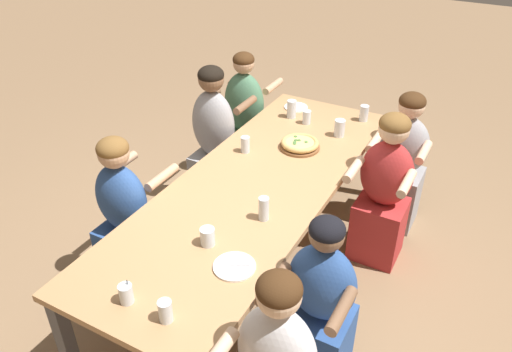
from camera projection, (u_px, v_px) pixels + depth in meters
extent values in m
plane|color=#896B4C|center=(256.00, 269.00, 3.58)|extent=(18.00, 18.00, 0.00)
cube|color=tan|center=(256.00, 185.00, 3.19)|extent=(2.72, 0.94, 0.04)
cube|color=#4C4C51|center=(373.00, 160.00, 4.19)|extent=(0.07, 0.07, 0.70)
cube|color=#4C4C51|center=(67.00, 346.00, 2.59)|extent=(0.07, 0.07, 0.70)
cube|color=#4C4C51|center=(285.00, 138.00, 4.52)|extent=(0.07, 0.07, 0.70)
cylinder|color=brown|center=(300.00, 147.00, 3.55)|extent=(0.29, 0.29, 0.02)
torus|color=tan|center=(300.00, 143.00, 3.54)|extent=(0.27, 0.27, 0.04)
cylinder|color=#E5C675|center=(300.00, 144.00, 3.54)|extent=(0.22, 0.22, 0.03)
cylinder|color=#4C7A3D|center=(296.00, 136.00, 3.59)|extent=(0.02, 0.02, 0.01)
cylinder|color=#4C7A3D|center=(306.00, 142.00, 3.52)|extent=(0.02, 0.02, 0.01)
cylinder|color=#4C7A3D|center=(296.00, 140.00, 3.55)|extent=(0.02, 0.02, 0.01)
cylinder|color=#4C7A3D|center=(295.00, 142.00, 3.52)|extent=(0.02, 0.02, 0.01)
cylinder|color=#4C7A3D|center=(295.00, 144.00, 3.50)|extent=(0.02, 0.02, 0.01)
cylinder|color=#4C7A3D|center=(299.00, 140.00, 3.54)|extent=(0.02, 0.02, 0.01)
cylinder|color=white|center=(296.00, 107.00, 4.13)|extent=(0.19, 0.19, 0.01)
cube|color=#B7B7BC|center=(296.00, 106.00, 4.12)|extent=(0.11, 0.10, 0.01)
cylinder|color=white|center=(234.00, 266.00, 2.52)|extent=(0.22, 0.22, 0.01)
cube|color=#B7B7BC|center=(234.00, 265.00, 2.51)|extent=(0.09, 0.14, 0.01)
cylinder|color=silver|center=(126.00, 294.00, 2.30)|extent=(0.07, 0.07, 0.10)
cylinder|color=#1EA8DB|center=(126.00, 296.00, 2.31)|extent=(0.06, 0.06, 0.07)
cylinder|color=black|center=(128.00, 290.00, 2.31)|extent=(0.00, 0.01, 0.12)
cylinder|color=silver|center=(264.00, 209.00, 2.82)|extent=(0.06, 0.06, 0.14)
cylinder|color=black|center=(264.00, 213.00, 2.84)|extent=(0.05, 0.05, 0.08)
cylinder|color=silver|center=(340.00, 128.00, 3.68)|extent=(0.08, 0.08, 0.13)
cylinder|color=silver|center=(339.00, 130.00, 3.69)|extent=(0.07, 0.07, 0.09)
cylinder|color=silver|center=(208.00, 237.00, 2.65)|extent=(0.08, 0.08, 0.10)
cylinder|color=silver|center=(208.00, 239.00, 2.66)|extent=(0.07, 0.07, 0.06)
cylinder|color=silver|center=(307.00, 117.00, 3.86)|extent=(0.06, 0.06, 0.11)
cylinder|color=black|center=(307.00, 120.00, 3.87)|extent=(0.06, 0.06, 0.06)
cylinder|color=silver|center=(292.00, 109.00, 3.94)|extent=(0.07, 0.07, 0.14)
cylinder|color=black|center=(291.00, 113.00, 3.96)|extent=(0.06, 0.06, 0.07)
cylinder|color=silver|center=(165.00, 311.00, 2.21)|extent=(0.06, 0.06, 0.11)
cylinder|color=silver|center=(166.00, 313.00, 2.21)|extent=(0.06, 0.06, 0.08)
cylinder|color=silver|center=(245.00, 144.00, 3.48)|extent=(0.06, 0.06, 0.12)
cylinder|color=silver|center=(364.00, 113.00, 3.90)|extent=(0.07, 0.07, 0.13)
cylinder|color=black|center=(364.00, 115.00, 3.91)|extent=(0.06, 0.06, 0.09)
cube|color=#2D5193|center=(316.00, 343.00, 2.75)|extent=(0.32, 0.34, 0.46)
ellipsoid|color=#2D5193|center=(322.00, 282.00, 2.51)|extent=(0.24, 0.36, 0.45)
sphere|color=brown|center=(327.00, 235.00, 2.34)|extent=(0.17, 0.17, 0.17)
ellipsoid|color=black|center=(327.00, 230.00, 2.32)|extent=(0.18, 0.18, 0.12)
cylinder|color=brown|center=(342.00, 310.00, 2.24)|extent=(0.28, 0.06, 0.06)
cylinder|color=brown|center=(274.00, 284.00, 2.38)|extent=(0.28, 0.06, 0.06)
cube|color=#477556|center=(245.00, 153.00, 4.52)|extent=(0.32, 0.34, 0.46)
ellipsoid|color=#477556|center=(244.00, 103.00, 4.25)|extent=(0.24, 0.36, 0.53)
sphere|color=tan|center=(244.00, 63.00, 4.06)|extent=(0.18, 0.18, 0.18)
ellipsoid|color=#422814|center=(244.00, 60.00, 4.04)|extent=(0.18, 0.18, 0.12)
cylinder|color=tan|center=(239.00, 79.00, 4.41)|extent=(0.28, 0.06, 0.06)
cylinder|color=tan|center=(273.00, 86.00, 4.27)|extent=(0.28, 0.06, 0.06)
sphere|color=beige|center=(279.00, 295.00, 1.92)|extent=(0.18, 0.18, 0.18)
ellipsoid|color=#422814|center=(279.00, 289.00, 1.91)|extent=(0.19, 0.19, 0.13)
cube|color=#99999E|center=(216.00, 179.00, 4.16)|extent=(0.32, 0.34, 0.46)
ellipsoid|color=#99999E|center=(213.00, 124.00, 3.88)|extent=(0.24, 0.36, 0.56)
sphere|color=brown|center=(211.00, 79.00, 3.68)|extent=(0.19, 0.19, 0.19)
ellipsoid|color=black|center=(211.00, 75.00, 3.66)|extent=(0.20, 0.20, 0.14)
cylinder|color=brown|center=(209.00, 97.00, 4.04)|extent=(0.28, 0.06, 0.06)
cylinder|color=brown|center=(245.00, 105.00, 3.90)|extent=(0.28, 0.06, 0.06)
cube|color=#99999E|center=(395.00, 196.00, 3.95)|extent=(0.32, 0.34, 0.46)
ellipsoid|color=#99999E|center=(405.00, 145.00, 3.70)|extent=(0.24, 0.36, 0.46)
sphere|color=beige|center=(412.00, 106.00, 3.53)|extent=(0.19, 0.19, 0.19)
ellipsoid|color=#422814|center=(413.00, 101.00, 3.51)|extent=(0.19, 0.19, 0.13)
cylinder|color=beige|center=(424.00, 152.00, 3.43)|extent=(0.28, 0.06, 0.06)
cylinder|color=beige|center=(375.00, 141.00, 3.57)|extent=(0.28, 0.06, 0.06)
cube|color=#B22D2D|center=(378.00, 229.00, 3.60)|extent=(0.32, 0.34, 0.46)
ellipsoid|color=#B22D2D|center=(387.00, 173.00, 3.34)|extent=(0.24, 0.36, 0.48)
sphere|color=beige|center=(394.00, 129.00, 3.16)|extent=(0.20, 0.20, 0.20)
ellipsoid|color=brown|center=(395.00, 124.00, 3.15)|extent=(0.20, 0.20, 0.14)
cylinder|color=beige|center=(407.00, 183.00, 3.07)|extent=(0.28, 0.06, 0.06)
cylinder|color=beige|center=(354.00, 169.00, 3.21)|extent=(0.28, 0.06, 0.06)
cube|color=#2D5193|center=(131.00, 254.00, 3.37)|extent=(0.32, 0.34, 0.46)
ellipsoid|color=#2D5193|center=(121.00, 198.00, 3.12)|extent=(0.24, 0.36, 0.47)
sphere|color=tan|center=(113.00, 153.00, 2.94)|extent=(0.19, 0.19, 0.19)
ellipsoid|color=brown|center=(112.00, 148.00, 2.92)|extent=(0.19, 0.19, 0.13)
cylinder|color=tan|center=(121.00, 164.00, 3.29)|extent=(0.28, 0.06, 0.06)
cylinder|color=tan|center=(162.00, 177.00, 3.15)|extent=(0.28, 0.06, 0.06)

